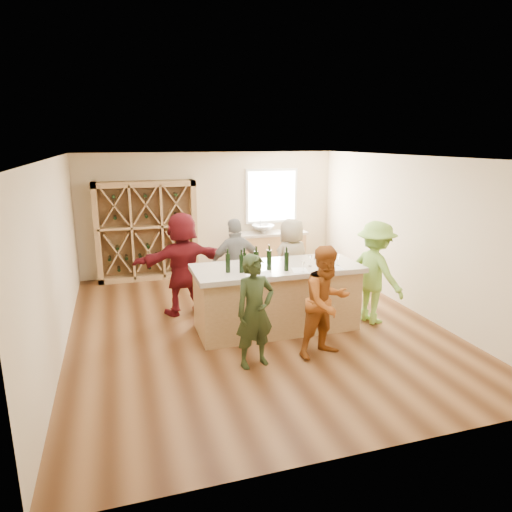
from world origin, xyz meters
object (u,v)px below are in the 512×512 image
object	(u,v)px
sink	(263,229)
wine_bottle_c	(244,262)
wine_bottle_f	(287,261)
person_far_mid	(236,266)
person_near_right	(327,302)
person_server	(375,273)
wine_bottle_d	(256,262)
tasting_counter_base	(276,300)
person_near_left	(255,311)
wine_bottle_e	(269,260)
person_far_right	(291,262)
person_far_left	(183,263)
wine_bottle_a	(228,263)
wine_rack	(147,231)
wine_bottle_b	(242,264)

from	to	relation	value
sink	wine_bottle_c	world-z (taller)	wine_bottle_c
wine_bottle_f	person_far_mid	bearing A→B (deg)	110.76
person_near_right	person_server	xyz separation A→B (m)	(1.35, 0.93, 0.06)
wine_bottle_d	tasting_counter_base	bearing A→B (deg)	30.40
person_near_right	wine_bottle_f	size ratio (longest dim) A/B	5.47
person_near_left	person_server	bearing A→B (deg)	8.64
wine_bottle_e	person_near_right	size ratio (longest dim) A/B	0.19
person_far_right	wine_bottle_f	distance (m)	1.53
person_near_left	person_far_left	size ratio (longest dim) A/B	0.86
person_server	wine_bottle_a	bearing A→B (deg)	71.86
tasting_counter_base	person_near_left	size ratio (longest dim) A/B	1.63
wine_rack	person_far_left	xyz separation A→B (m)	(0.45, -2.35, -0.17)
tasting_counter_base	wine_bottle_f	world-z (taller)	wine_bottle_f
wine_bottle_b	wine_bottle_d	world-z (taller)	wine_bottle_d
wine_rack	person_near_right	xyz separation A→B (m)	(2.16, -4.67, -0.28)
wine_bottle_c	person_server	bearing A→B (deg)	-2.96
tasting_counter_base	person_far_left	distance (m)	1.85
person_near_left	person_far_mid	xyz separation A→B (m)	(0.29, 2.10, 0.06)
wine_bottle_a	person_far_right	size ratio (longest dim) A/B	0.18
wine_bottle_c	person_server	world-z (taller)	person_server
wine_rack	person_far_mid	bearing A→B (deg)	-61.62
wine_bottle_c	wine_bottle_d	size ratio (longest dim) A/B	0.83
wine_bottle_c	wine_bottle_f	bearing A→B (deg)	-18.59
person_far_left	wine_bottle_f	size ratio (longest dim) A/B	6.18
sink	wine_bottle_e	xyz separation A→B (m)	(-1.08, -3.63, 0.23)
wine_bottle_a	wine_bottle_e	size ratio (longest dim) A/B	0.93
person_near_left	person_near_right	distance (m)	1.07
wine_bottle_a	wine_bottle_e	distance (m)	0.66
sink	person_far_mid	size ratio (longest dim) A/B	0.31
wine_bottle_a	person_far_left	world-z (taller)	person_far_left
wine_bottle_c	person_near_right	distance (m)	1.45
sink	person_server	distance (m)	3.76
tasting_counter_base	wine_bottle_b	xyz separation A→B (m)	(-0.65, -0.20, 0.72)
wine_rack	sink	world-z (taller)	wine_rack
wine_rack	wine_bottle_e	xyz separation A→B (m)	(1.62, -3.70, 0.14)
person_far_mid	tasting_counter_base	bearing A→B (deg)	109.79
wine_bottle_b	person_far_right	bearing A→B (deg)	43.39
person_far_left	wine_rack	bearing A→B (deg)	-91.53
wine_bottle_b	person_far_right	xyz separation A→B (m)	(1.32, 1.25, -0.40)
wine_bottle_a	sink	bearing A→B (deg)	64.22
sink	person_far_mid	distance (m)	2.82
wine_bottle_e	person_far_right	bearing A→B (deg)	54.72
wine_bottle_a	wine_bottle_b	bearing A→B (deg)	-19.63
wine_bottle_c	person_near_right	size ratio (longest dim) A/B	0.17
person_near_left	sink	bearing A→B (deg)	58.46
person_near_left	person_server	distance (m)	2.59
wine_bottle_a	wine_bottle_b	distance (m)	0.21
person_server	wine_bottle_e	bearing A→B (deg)	72.49
wine_bottle_a	person_far_right	distance (m)	1.96
wine_bottle_d	wine_bottle_e	size ratio (longest dim) A/B	1.06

